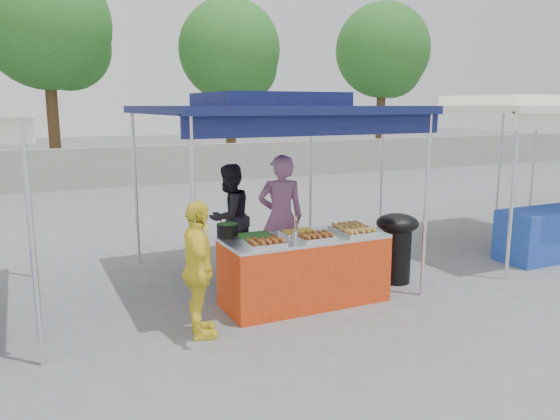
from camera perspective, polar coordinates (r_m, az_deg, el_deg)
name	(u,v)px	position (r m, az deg, el deg)	size (l,w,h in m)	color
ground_plane	(301,300)	(6.94, 2.17, -9.39)	(80.00, 80.00, 0.00)	slate
back_wall	(132,166)	(17.13, -15.25, 4.42)	(40.00, 0.25, 1.20)	gray
main_canopy	(268,108)	(7.39, -1.26, 10.60)	(3.20, 3.20, 2.57)	silver
neighbor_stall_right	(527,155)	(9.89, 24.43, 5.23)	(3.20, 3.20, 2.57)	silver
tree_1	(51,31)	(19.27, -22.79, 16.87)	(3.99, 3.99, 6.87)	#4C341D
tree_2	(233,55)	(20.12, -4.93, 15.88)	(3.60, 3.56, 6.12)	#4C341D
tree_3	(385,55)	(23.30, 10.90, 15.65)	(3.78, 3.77, 6.48)	#4C341D
vendor_table	(305,270)	(6.72, 2.59, -6.25)	(2.00, 0.80, 0.85)	red
food_tray_fl	(266,243)	(6.13, -1.51, -3.49)	(0.42, 0.30, 0.07)	white
food_tray_fm	(316,237)	(6.41, 3.79, -2.87)	(0.42, 0.30, 0.07)	white
food_tray_fr	(358,232)	(6.71, 8.18, -2.33)	(0.42, 0.30, 0.07)	white
food_tray_bl	(256,237)	(6.41, -2.55, -2.85)	(0.42, 0.30, 0.07)	white
food_tray_bm	(298,232)	(6.65, 1.93, -2.34)	(0.42, 0.30, 0.07)	white
food_tray_br	(348,227)	(6.97, 7.10, -1.80)	(0.42, 0.30, 0.07)	white
cooking_pot	(228,230)	(6.57, -5.43, -2.14)	(0.27, 0.27, 0.16)	black
skewer_cup	(296,235)	(6.43, 1.65, -2.66)	(0.08, 0.08, 0.10)	silver
wok_burner	(397,242)	(7.64, 12.09, -3.25)	(0.58, 0.58, 0.97)	black
crate_left	(261,282)	(7.19, -2.05, -7.50)	(0.46, 0.32, 0.28)	#1735BE
crate_right	(294,271)	(7.54, 1.47, -6.41)	(0.55, 0.39, 0.33)	#1735BE
crate_stacked	(294,249)	(7.45, 1.48, -4.07)	(0.51, 0.36, 0.31)	#1735BE
vendor_woman	(281,217)	(7.57, 0.08, -0.79)	(0.64, 0.42, 1.75)	#A06690
helper_man	(230,217)	(8.08, -5.29, -0.74)	(0.76, 0.59, 1.57)	#232328
customer_person	(199,270)	(5.74, -8.50, -6.19)	(0.86, 0.36, 1.46)	yellow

